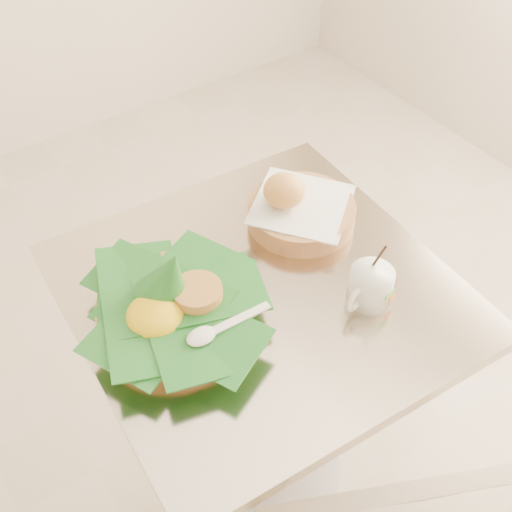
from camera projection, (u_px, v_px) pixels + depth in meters
floor at (209, 489)px, 1.73m from camera, size 3.60×3.60×0.00m
cafe_table at (261, 355)px, 1.40m from camera, size 0.74×0.74×0.75m
rice_basket at (171, 304)px, 1.15m from camera, size 0.34×0.34×0.17m
bread_basket at (298, 209)px, 1.35m from camera, size 0.27×0.27×0.12m
coffee_mug at (370, 286)px, 1.20m from camera, size 0.11×0.09×0.14m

